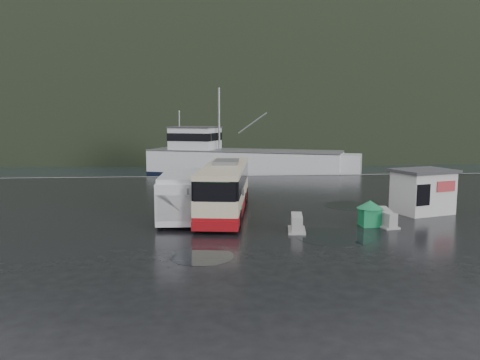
{
  "coord_description": "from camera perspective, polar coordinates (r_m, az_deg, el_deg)",
  "views": [
    {
      "loc": [
        -1.61,
        -24.45,
        5.59
      ],
      "look_at": [
        0.79,
        4.43,
        1.7
      ],
      "focal_mm": 35.0,
      "sensor_mm": 36.0,
      "label": 1
    }
  ],
  "objects": [
    {
      "name": "headland",
      "position": [
        274.76,
        -2.35,
        6.47
      ],
      "size": [
        780.0,
        540.0,
        570.0
      ],
      "primitive_type": "ellipsoid",
      "color": "black",
      "rests_on": "ground"
    },
    {
      "name": "waste_bin_right",
      "position": [
        25.28,
        15.47,
        -5.41
      ],
      "size": [
        0.99,
        0.99,
        1.35
      ],
      "primitive_type": null,
      "rotation": [
        0.0,
        0.0,
        0.02
      ],
      "color": "#157B45",
      "rests_on": "ground"
    },
    {
      "name": "quay_edge",
      "position": [
        44.83,
        -2.66,
        0.47
      ],
      "size": [
        160.0,
        0.6,
        1.5
      ],
      "primitive_type": "cube",
      "color": "#999993",
      "rests_on": "ground"
    },
    {
      "name": "fishing_trawler",
      "position": [
        53.2,
        0.49,
        1.61
      ],
      "size": [
        26.06,
        14.87,
        10.32
      ],
      "primitive_type": null,
      "rotation": [
        0.0,
        0.0,
        -0.38
      ],
      "color": "silver",
      "rests_on": "ground"
    },
    {
      "name": "jersey_barrier_a",
      "position": [
        23.42,
        6.92,
        -6.22
      ],
      "size": [
        1.1,
        1.79,
        0.83
      ],
      "primitive_type": null,
      "rotation": [
        0.0,
        0.0,
        -0.17
      ],
      "color": "#999993",
      "rests_on": "ground"
    },
    {
      "name": "waste_bin_left",
      "position": [
        24.95,
        -1.13,
        -5.3
      ],
      "size": [
        1.14,
        1.14,
        1.28
      ],
      "primitive_type": null,
      "rotation": [
        0.0,
        0.0,
        0.28
      ],
      "color": "#157B45",
      "rests_on": "ground"
    },
    {
      "name": "puddles",
      "position": [
        24.55,
        9.55,
        -5.61
      ],
      "size": [
        12.45,
        13.13,
        0.01
      ],
      "color": "black",
      "rests_on": "ground"
    },
    {
      "name": "dome_tent",
      "position": [
        23.94,
        -3.34,
        -5.87
      ],
      "size": [
        2.34,
        2.91,
        1.01
      ],
      "primitive_type": null,
      "rotation": [
        0.0,
        0.0,
        0.21
      ],
      "color": "#2E321E",
      "rests_on": "ground"
    },
    {
      "name": "ticket_kiosk",
      "position": [
        29.62,
        21.26,
        -3.76
      ],
      "size": [
        3.91,
        3.37,
        2.59
      ],
      "primitive_type": null,
      "rotation": [
        0.0,
        0.0,
        0.3
      ],
      "color": "silver",
      "rests_on": "ground"
    },
    {
      "name": "jersey_barrier_c",
      "position": [
        25.88,
        17.09,
        -5.17
      ],
      "size": [
        1.1,
        1.79,
        0.84
      ],
      "primitive_type": null,
      "rotation": [
        0.0,
        0.0,
        -0.16
      ],
      "color": "#999993",
      "rests_on": "ground"
    },
    {
      "name": "coach_bus",
      "position": [
        27.78,
        -1.84,
        -3.97
      ],
      "size": [
        4.27,
        11.12,
        3.06
      ],
      "primitive_type": null,
      "rotation": [
        0.0,
        0.0,
        -0.14
      ],
      "color": "beige",
      "rests_on": "ground"
    },
    {
      "name": "white_van",
      "position": [
        26.37,
        -7.22,
        -4.66
      ],
      "size": [
        2.38,
        6.25,
        2.58
      ],
      "primitive_type": null,
      "rotation": [
        0.0,
        0.0,
        -0.04
      ],
      "color": "silver",
      "rests_on": "ground"
    },
    {
      "name": "harbor_water",
      "position": [
        134.58,
        -4.09,
        5.24
      ],
      "size": [
        300.0,
        180.0,
        0.02
      ],
      "primitive_type": "cube",
      "color": "black",
      "rests_on": "ground"
    },
    {
      "name": "jersey_barrier_b",
      "position": [
        25.35,
        17.22,
        -5.44
      ],
      "size": [
        1.1,
        1.71,
        0.79
      ],
      "primitive_type": null,
      "rotation": [
        0.0,
        0.0,
        0.21
      ],
      "color": "#999993",
      "rests_on": "ground"
    },
    {
      "name": "ground",
      "position": [
        25.14,
        -0.97,
        -5.21
      ],
      "size": [
        160.0,
        160.0,
        0.0
      ],
      "primitive_type": "plane",
      "color": "black",
      "rests_on": "ground"
    }
  ]
}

